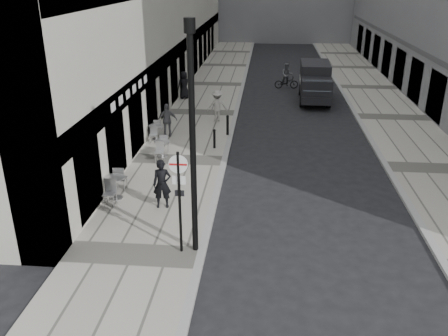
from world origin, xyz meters
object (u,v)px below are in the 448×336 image
Objects in this scene: walking_man at (162,184)px; cyclist at (287,79)px; sign_post at (179,189)px; panel_van at (315,80)px; lamppost at (192,132)px.

walking_man is 19.98m from cyclist.
walking_man is at bearing 112.12° from sign_post.
panel_van is 3.78m from cyclist.
lamppost reaches higher than cyclist.
lamppost is 22.48m from cyclist.
lamppost is at bearing 18.48° from sign_post.
cyclist is (3.76, 22.15, -1.43)m from sign_post.
lamppost is 3.66× the size of cyclist.
sign_post is at bearing -161.25° from lamppost.
walking_man is 0.35× the size of panel_van.
cyclist is (3.36, 22.01, -3.11)m from lamppost.
sign_post is 1.73m from lamppost.
panel_van reaches higher than cyclist.
sign_post is at bearing -104.12° from panel_van.
sign_post reaches higher than walking_man.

